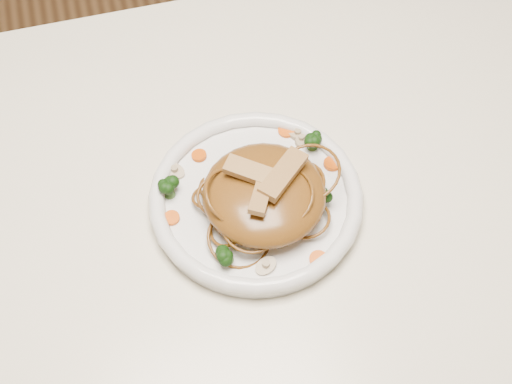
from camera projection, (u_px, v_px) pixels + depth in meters
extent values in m
cube|color=beige|center=(226.00, 227.00, 0.86)|extent=(1.20, 0.80, 0.04)
cylinder|color=brown|center=(446.00, 123.00, 1.44)|extent=(0.06, 0.06, 0.71)
cylinder|color=white|center=(256.00, 202.00, 0.85)|extent=(0.27, 0.27, 0.02)
ellipsoid|color=brown|center=(264.00, 194.00, 0.82)|extent=(0.15, 0.15, 0.05)
cube|color=#AB8751|center=(283.00, 174.00, 0.79)|extent=(0.07, 0.07, 0.01)
cube|color=#AB8751|center=(254.00, 173.00, 0.79)|extent=(0.07, 0.06, 0.01)
cube|color=#AB8751|center=(262.00, 193.00, 0.78)|extent=(0.04, 0.06, 0.01)
cylinder|color=#D65107|center=(287.00, 130.00, 0.90)|extent=(0.03, 0.03, 0.00)
cylinder|color=#D65107|center=(172.00, 218.00, 0.83)|extent=(0.02, 0.02, 0.00)
cylinder|color=#D65107|center=(332.00, 164.00, 0.87)|extent=(0.03, 0.03, 0.00)
cylinder|color=#D65107|center=(199.00, 155.00, 0.88)|extent=(0.02, 0.02, 0.00)
cylinder|color=#D65107|center=(318.00, 259.00, 0.80)|extent=(0.03, 0.03, 0.00)
cylinder|color=#C3B492|center=(266.00, 266.00, 0.79)|extent=(0.03, 0.03, 0.01)
cylinder|color=#C3B492|center=(301.00, 140.00, 0.89)|extent=(0.03, 0.03, 0.01)
cylinder|color=#C3B492|center=(175.00, 171.00, 0.86)|extent=(0.04, 0.04, 0.01)
cylinder|color=#C3B492|center=(298.00, 134.00, 0.90)|extent=(0.04, 0.04, 0.01)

